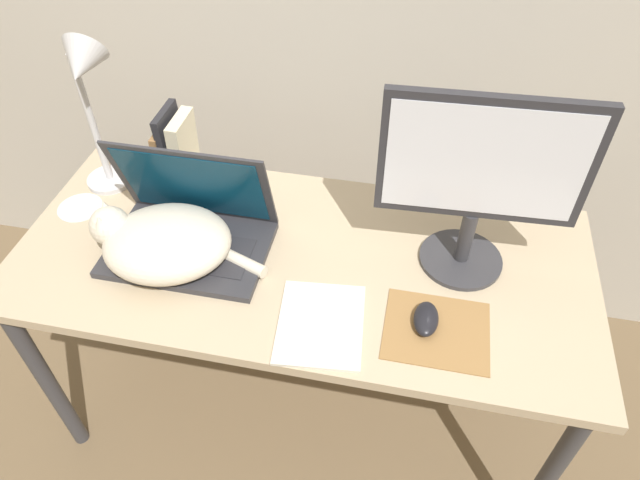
{
  "coord_description": "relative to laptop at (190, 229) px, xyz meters",
  "views": [
    {
      "loc": [
        0.25,
        -0.64,
        1.74
      ],
      "look_at": [
        0.06,
        0.29,
        0.8
      ],
      "focal_mm": 32.0,
      "sensor_mm": 36.0,
      "label": 1
    }
  ],
  "objects": [
    {
      "name": "desk",
      "position": [
        0.28,
        0.01,
        -0.12
      ],
      "size": [
        1.45,
        0.65,
        0.7
      ],
      "color": "tan",
      "rests_on": "ground_plane"
    },
    {
      "name": "laptop",
      "position": [
        0.0,
        0.0,
        0.0
      ],
      "size": [
        0.4,
        0.27,
        0.27
      ],
      "color": "#2D2D33",
      "rests_on": "desk"
    },
    {
      "name": "cat",
      "position": [
        -0.04,
        -0.07,
        0.01
      ],
      "size": [
        0.44,
        0.32,
        0.14
      ],
      "color": "beige",
      "rests_on": "desk"
    },
    {
      "name": "external_monitor",
      "position": [
        0.67,
        0.08,
        0.21
      ],
      "size": [
        0.45,
        0.2,
        0.46
      ],
      "color": "#333338",
      "rests_on": "desk"
    },
    {
      "name": "mousepad",
      "position": [
        0.63,
        -0.15,
        -0.05
      ],
      "size": [
        0.23,
        0.2,
        0.0
      ],
      "color": "olive",
      "rests_on": "desk"
    },
    {
      "name": "computer_mouse",
      "position": [
        0.6,
        -0.14,
        -0.03
      ],
      "size": [
        0.06,
        0.1,
        0.03
      ],
      "color": "black",
      "rests_on": "mousepad"
    },
    {
      "name": "book_row",
      "position": [
        -0.12,
        0.23,
        0.06
      ],
      "size": [
        0.09,
        0.14,
        0.24
      ],
      "color": "olive",
      "rests_on": "desk"
    },
    {
      "name": "desk_lamp",
      "position": [
        -0.29,
        0.17,
        0.26
      ],
      "size": [
        0.17,
        0.17,
        0.46
      ],
      "color": "silver",
      "rests_on": "desk"
    },
    {
      "name": "notepad",
      "position": [
        0.37,
        -0.19,
        -0.05
      ],
      "size": [
        0.21,
        0.25,
        0.01
      ],
      "color": "silver",
      "rests_on": "desk"
    },
    {
      "name": "cd_disc",
      "position": [
        -0.35,
        0.07,
        -0.05
      ],
      "size": [
        0.12,
        0.12,
        0.0
      ],
      "color": "silver",
      "rests_on": "desk"
    }
  ]
}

